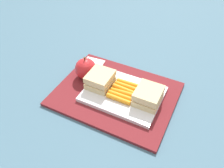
{
  "coord_description": "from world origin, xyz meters",
  "views": [
    {
      "loc": [
        -0.22,
        0.46,
        0.52
      ],
      "look_at": [
        0.01,
        0.0,
        0.04
      ],
      "focal_mm": 37.74,
      "sensor_mm": 36.0,
      "label": 1
    }
  ],
  "objects_px": {
    "apple": "(86,69)",
    "sandwich_half_left": "(148,96)",
    "food_tray": "(123,94)",
    "paper_napkin": "(92,64)",
    "sandwich_half_right": "(100,79)",
    "carrot_sticks_bundle": "(123,91)"
  },
  "relations": [
    {
      "from": "apple",
      "to": "carrot_sticks_bundle",
      "type": "bearing_deg",
      "value": 170.66
    },
    {
      "from": "food_tray",
      "to": "sandwich_half_left",
      "type": "height_order",
      "value": "sandwich_half_left"
    },
    {
      "from": "carrot_sticks_bundle",
      "to": "apple",
      "type": "xyz_separation_m",
      "value": [
        0.15,
        -0.02,
        0.02
      ]
    },
    {
      "from": "sandwich_half_left",
      "to": "carrot_sticks_bundle",
      "type": "distance_m",
      "value": 0.08
    },
    {
      "from": "food_tray",
      "to": "paper_napkin",
      "type": "distance_m",
      "value": 0.18
    },
    {
      "from": "sandwich_half_left",
      "to": "carrot_sticks_bundle",
      "type": "xyz_separation_m",
      "value": [
        0.08,
        -0.0,
        -0.02
      ]
    },
    {
      "from": "food_tray",
      "to": "paper_napkin",
      "type": "xyz_separation_m",
      "value": [
        0.16,
        -0.09,
        -0.0
      ]
    },
    {
      "from": "sandwich_half_left",
      "to": "apple",
      "type": "xyz_separation_m",
      "value": [
        0.22,
        -0.02,
        0.0
      ]
    },
    {
      "from": "carrot_sticks_bundle",
      "to": "sandwich_half_right",
      "type": "bearing_deg",
      "value": 0.36
    },
    {
      "from": "sandwich_half_right",
      "to": "carrot_sticks_bundle",
      "type": "distance_m",
      "value": 0.08
    },
    {
      "from": "apple",
      "to": "paper_napkin",
      "type": "xyz_separation_m",
      "value": [
        0.01,
        -0.07,
        -0.03
      ]
    },
    {
      "from": "paper_napkin",
      "to": "food_tray",
      "type": "bearing_deg",
      "value": 150.78
    },
    {
      "from": "sandwich_half_left",
      "to": "carrot_sticks_bundle",
      "type": "bearing_deg",
      "value": -0.37
    },
    {
      "from": "sandwich_half_left",
      "to": "apple",
      "type": "distance_m",
      "value": 0.22
    },
    {
      "from": "sandwich_half_right",
      "to": "carrot_sticks_bundle",
      "type": "relative_size",
      "value": 0.91
    },
    {
      "from": "food_tray",
      "to": "sandwich_half_right",
      "type": "height_order",
      "value": "sandwich_half_right"
    },
    {
      "from": "food_tray",
      "to": "apple",
      "type": "xyz_separation_m",
      "value": [
        0.15,
        -0.02,
        0.03
      ]
    },
    {
      "from": "food_tray",
      "to": "apple",
      "type": "distance_m",
      "value": 0.15
    },
    {
      "from": "food_tray",
      "to": "carrot_sticks_bundle",
      "type": "distance_m",
      "value": 0.01
    },
    {
      "from": "sandwich_half_right",
      "to": "apple",
      "type": "bearing_deg",
      "value": -20.01
    },
    {
      "from": "sandwich_half_right",
      "to": "paper_napkin",
      "type": "distance_m",
      "value": 0.13
    },
    {
      "from": "apple",
      "to": "sandwich_half_left",
      "type": "bearing_deg",
      "value": 173.75
    }
  ]
}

